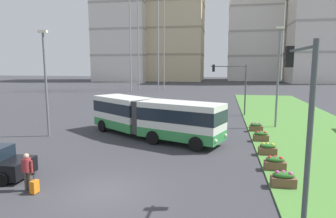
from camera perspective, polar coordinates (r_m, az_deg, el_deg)
ground_plane at (r=14.02m, az=-12.15°, el=-15.41°), size 260.00×260.00×0.00m
grass_median at (r=23.64m, az=28.21°, el=-6.24°), size 10.00×70.00×0.08m
articulated_bus at (r=22.94m, az=-3.22°, el=-1.52°), size 11.46×7.68×3.00m
pedestrian_crossing at (r=14.92m, az=-25.43°, el=-10.44°), size 0.58×0.36×1.74m
rolling_suitcase at (r=14.75m, az=-24.26°, el=-13.44°), size 0.27×0.38×0.97m
flower_planter_0 at (r=15.01m, az=21.28°, el=-12.41°), size 1.10×0.56×0.74m
flower_planter_1 at (r=17.15m, az=19.86°, el=-9.72°), size 1.10×0.56×0.74m
flower_planter_2 at (r=19.75m, az=18.58°, el=-7.26°), size 1.10×0.56×0.74m
flower_planter_3 at (r=23.03m, az=17.41°, el=-4.99°), size 1.10×0.56×0.74m
flower_planter_4 at (r=26.27m, az=16.56°, el=-3.31°), size 1.10×0.56×0.74m
traffic_light_far_right at (r=33.85m, az=12.49°, el=5.40°), size 3.92×0.28×5.67m
traffic_light_near_right at (r=10.32m, az=24.17°, el=0.43°), size 0.28×3.69×6.34m
streetlight_left at (r=25.03m, az=-22.46°, el=5.38°), size 0.70×0.28×8.24m
streetlight_median at (r=28.05m, az=20.40°, el=6.46°), size 0.70×0.28×8.92m
apartment_tower_west at (r=110.88m, az=-8.40°, el=16.54°), size 18.38×19.12×42.68m
apartment_tower_westcentre at (r=111.13m, az=1.69°, el=19.27°), size 18.93×17.83×52.86m
apartment_tower_centre at (r=117.00m, az=16.20°, el=15.73°), size 18.00×17.12×42.09m
transmission_pylon at (r=67.28m, az=-4.00°, el=19.32°), size 9.00×6.24×33.74m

